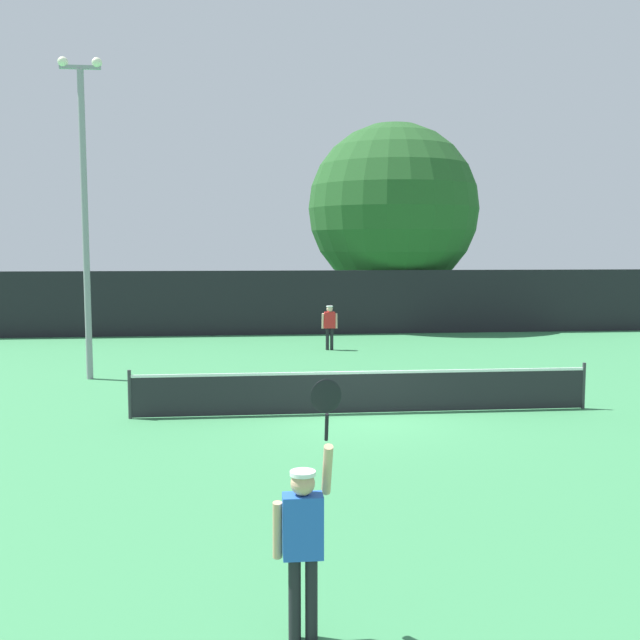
{
  "coord_description": "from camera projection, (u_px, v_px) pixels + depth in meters",
  "views": [
    {
      "loc": [
        -2.54,
        -15.96,
        3.75
      ],
      "look_at": [
        -0.62,
        3.72,
        1.74
      ],
      "focal_mm": 41.06,
      "sensor_mm": 36.0,
      "label": 1
    }
  ],
  "objects": [
    {
      "name": "ground_plane",
      "position": [
        363.0,
        413.0,
        16.43
      ],
      "size": [
        120.0,
        120.0,
        0.0
      ],
      "primitive_type": "plane",
      "color": "#387F4C"
    },
    {
      "name": "tennis_net",
      "position": [
        364.0,
        391.0,
        16.37
      ],
      "size": [
        10.36,
        0.08,
        1.07
      ],
      "color": "#232328",
      "rests_on": "ground"
    },
    {
      "name": "perimeter_fence",
      "position": [
        309.0,
        302.0,
        30.93
      ],
      "size": [
        29.64,
        0.12,
        2.71
      ],
      "primitive_type": "cube",
      "color": "black",
      "rests_on": "ground"
    },
    {
      "name": "player_serving",
      "position": [
        304.0,
        528.0,
        6.9
      ],
      "size": [
        0.68,
        0.39,
        2.5
      ],
      "color": "blue",
      "rests_on": "ground"
    },
    {
      "name": "player_receiving",
      "position": [
        330.0,
        323.0,
        26.32
      ],
      "size": [
        0.57,
        0.24,
        1.6
      ],
      "rotation": [
        0.0,
        0.0,
        3.14
      ],
      "color": "red",
      "rests_on": "ground"
    },
    {
      "name": "tennis_ball",
      "position": [
        464.0,
        404.0,
        17.26
      ],
      "size": [
        0.07,
        0.07,
        0.07
      ],
      "primitive_type": "sphere",
      "color": "#CCE033",
      "rests_on": "ground"
    },
    {
      "name": "light_pole",
      "position": [
        84.0,
        201.0,
        20.17
      ],
      "size": [
        1.18,
        0.28,
        8.84
      ],
      "color": "gray",
      "rests_on": "ground"
    },
    {
      "name": "large_tree",
      "position": [
        393.0,
        209.0,
        33.92
      ],
      "size": [
        7.87,
        7.87,
        9.39
      ],
      "color": "brown",
      "rests_on": "ground"
    },
    {
      "name": "parked_car_near",
      "position": [
        251.0,
        301.0,
        39.52
      ],
      "size": [
        2.04,
        4.26,
        1.69
      ],
      "rotation": [
        0.0,
        0.0,
        0.03
      ],
      "color": "navy",
      "rests_on": "ground"
    }
  ]
}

